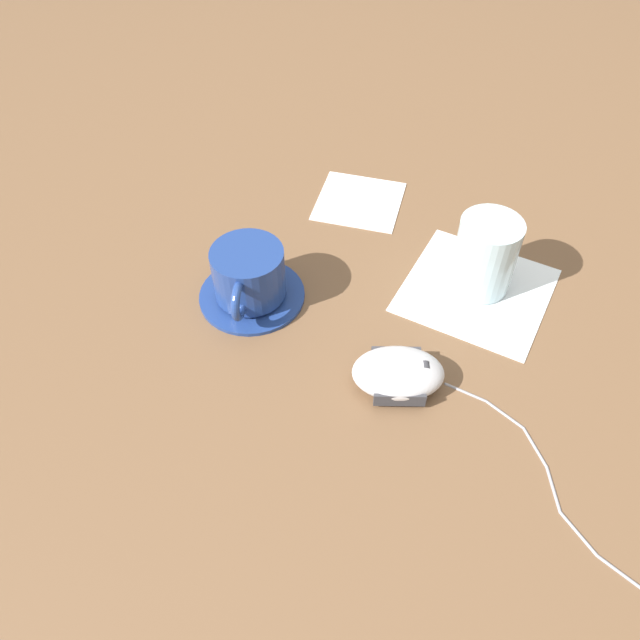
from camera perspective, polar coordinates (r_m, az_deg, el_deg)
The scene contains 8 objects.
ground_plane at distance 0.75m, azimuth 5.34°, elevation 1.40°, with size 3.00×3.00×0.00m, color brown.
saucer at distance 0.75m, azimuth -6.24°, elevation 2.39°, with size 0.13×0.13×0.01m, color navy.
coffee_cup at distance 0.73m, azimuth -6.58°, elevation 4.21°, with size 0.08×0.11×0.06m.
computer_mouse at distance 0.66m, azimuth 7.16°, elevation -4.83°, with size 0.12×0.11×0.04m.
mouse_cable at distance 0.65m, azimuth 22.42°, elevation -15.17°, with size 0.33×0.11×0.00m.
napkin_under_glass at distance 0.78m, azimuth 14.11°, elevation 2.70°, with size 0.17×0.17×0.00m, color white.
drinking_glass at distance 0.76m, azimuth 14.85°, elevation 5.76°, with size 0.07×0.07×0.09m, color silver.
napkin_spare at distance 0.89m, azimuth 3.60°, elevation 10.83°, with size 0.11×0.11×0.00m, color white.
Camera 1 is at (0.22, -0.46, 0.54)m, focal length 35.00 mm.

